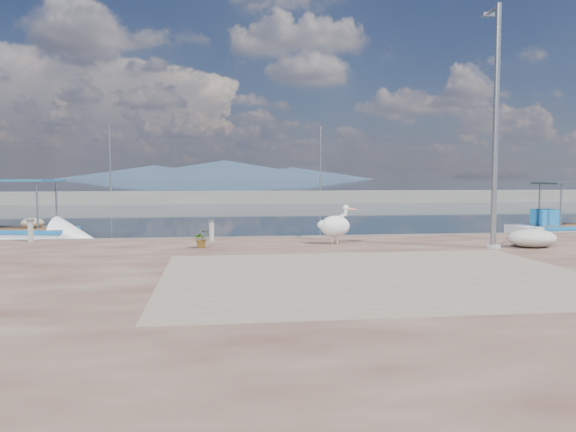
{
  "coord_description": "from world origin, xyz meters",
  "views": [
    {
      "loc": [
        -2.4,
        -14.34,
        2.58
      ],
      "look_at": [
        0.0,
        3.8,
        1.3
      ],
      "focal_mm": 35.0,
      "sensor_mm": 36.0,
      "label": 1
    }
  ],
  "objects_px": {
    "boat_left": "(14,237)",
    "lamp_post": "(495,135)",
    "bollard_near": "(212,229)",
    "pelican": "(336,226)",
    "boat_right": "(574,233)"
  },
  "relations": [
    {
      "from": "boat_left",
      "to": "lamp_post",
      "type": "height_order",
      "value": "lamp_post"
    },
    {
      "from": "boat_left",
      "to": "pelican",
      "type": "height_order",
      "value": "boat_left"
    },
    {
      "from": "lamp_post",
      "to": "pelican",
      "type": "bearing_deg",
      "value": 159.74
    },
    {
      "from": "boat_left",
      "to": "boat_right",
      "type": "relative_size",
      "value": 1.09
    },
    {
      "from": "bollard_near",
      "to": "boat_left",
      "type": "bearing_deg",
      "value": 149.71
    },
    {
      "from": "boat_right",
      "to": "pelican",
      "type": "bearing_deg",
      "value": -159.31
    },
    {
      "from": "boat_left",
      "to": "pelican",
      "type": "relative_size",
      "value": 4.95
    },
    {
      "from": "boat_left",
      "to": "lamp_post",
      "type": "distance_m",
      "value": 17.86
    },
    {
      "from": "pelican",
      "to": "boat_right",
      "type": "bearing_deg",
      "value": 30.7
    },
    {
      "from": "bollard_near",
      "to": "pelican",
      "type": "bearing_deg",
      "value": -20.66
    },
    {
      "from": "boat_right",
      "to": "pelican",
      "type": "height_order",
      "value": "boat_right"
    },
    {
      "from": "boat_left",
      "to": "lamp_post",
      "type": "bearing_deg",
      "value": -14.1
    },
    {
      "from": "pelican",
      "to": "lamp_post",
      "type": "distance_m",
      "value": 5.36
    },
    {
      "from": "boat_left",
      "to": "boat_right",
      "type": "height_order",
      "value": "boat_left"
    },
    {
      "from": "lamp_post",
      "to": "bollard_near",
      "type": "bearing_deg",
      "value": 159.55
    }
  ]
}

